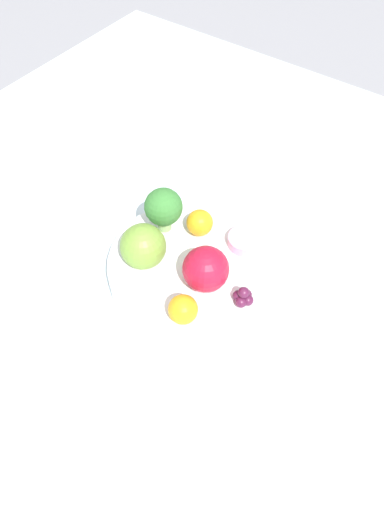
% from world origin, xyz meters
% --- Properties ---
extents(ground_plane, '(6.00, 6.00, 0.00)m').
position_xyz_m(ground_plane, '(0.00, 0.00, 0.00)').
color(ground_plane, gray).
extents(table_surface, '(1.20, 1.20, 0.02)m').
position_xyz_m(table_surface, '(0.00, 0.00, 0.01)').
color(table_surface, silver).
rests_on(table_surface, ground_plane).
extents(bowl, '(0.23, 0.23, 0.04)m').
position_xyz_m(bowl, '(0.00, 0.00, 0.04)').
color(bowl, white).
rests_on(bowl, table_surface).
extents(broccoli, '(0.05, 0.05, 0.07)m').
position_xyz_m(broccoli, '(0.03, 0.07, 0.10)').
color(broccoli, '#8CB76B').
rests_on(broccoli, bowl).
extents(apple_red, '(0.06, 0.06, 0.06)m').
position_xyz_m(apple_red, '(-0.04, 0.05, 0.09)').
color(apple_red, olive).
rests_on(apple_red, bowl).
extents(apple_green, '(0.06, 0.06, 0.06)m').
position_xyz_m(apple_green, '(-0.02, -0.04, 0.09)').
color(apple_green, '#B7142D').
rests_on(apple_green, bowl).
extents(orange_front, '(0.04, 0.04, 0.04)m').
position_xyz_m(orange_front, '(-0.08, -0.04, 0.08)').
color(orange_front, orange).
rests_on(orange_front, bowl).
extents(orange_back, '(0.04, 0.04, 0.04)m').
position_xyz_m(orange_back, '(0.05, 0.02, 0.08)').
color(orange_back, orange).
rests_on(orange_back, bowl).
extents(grape_cluster, '(0.03, 0.03, 0.03)m').
position_xyz_m(grape_cluster, '(-0.02, -0.09, 0.07)').
color(grape_cluster, '#511938').
rests_on(grape_cluster, bowl).
extents(small_cup, '(0.05, 0.05, 0.02)m').
position_xyz_m(small_cup, '(0.07, -0.04, 0.07)').
color(small_cup, '#EA9EC6').
rests_on(small_cup, bowl).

